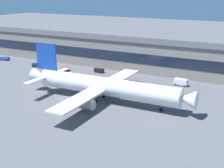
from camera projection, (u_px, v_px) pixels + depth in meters
ground_plane at (66, 98)px, 106.97m from camera, size 600.00×600.00×0.00m
terminal_building at (128, 54)px, 145.77m from camera, size 202.19×15.38×13.62m
airliner at (104, 86)px, 102.38m from camera, size 60.04×51.17×17.73m
follow_me_car at (99, 70)px, 139.22m from camera, size 4.44×2.09×1.85m
crew_van at (181, 82)px, 120.23m from camera, size 5.44×2.85×2.55m
belt_loader at (39, 64)px, 150.35m from camera, size 5.56×6.25×1.95m
baggage_tug at (66, 69)px, 141.21m from camera, size 2.96×4.02×1.85m
pushback_tractor at (5, 58)px, 163.35m from camera, size 5.25×3.57×1.75m
traffic_cone_0 at (165, 122)px, 86.88m from camera, size 0.51×0.51×0.64m
traffic_cone_1 at (36, 96)px, 107.95m from camera, size 0.55×0.55×0.68m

